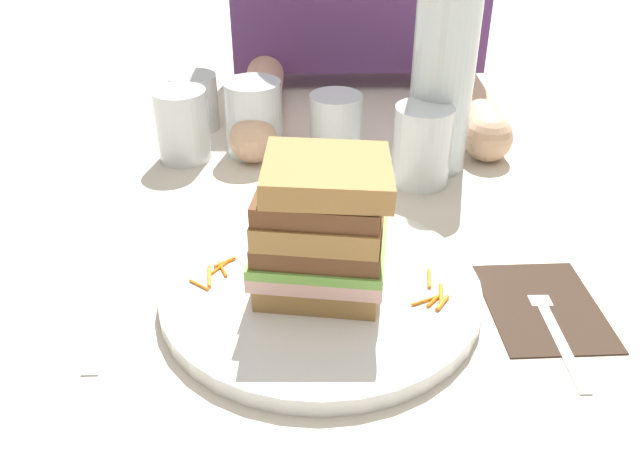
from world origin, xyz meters
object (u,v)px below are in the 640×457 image
(fork, at_px, (551,319))
(empty_tumbler_3, at_px, (182,125))
(sandwich, at_px, (321,226))
(water_bottle, at_px, (444,66))
(main_plate, at_px, (320,289))
(napkin_dark, at_px, (543,306))
(empty_tumbler_2, at_px, (254,117))
(juice_glass, at_px, (422,150))
(empty_tumbler_0, at_px, (194,102))
(empty_tumbler_1, at_px, (336,125))
(knife, at_px, (116,303))

(fork, relative_size, empty_tumbler_3, 1.78)
(sandwich, distance_m, water_bottle, 0.32)
(sandwich, bearing_deg, main_plate, 178.85)
(water_bottle, xyz_separation_m, empty_tumbler_3, (-0.33, 0.02, -0.08))
(main_plate, xyz_separation_m, sandwich, (0.00, -0.00, 0.07))
(napkin_dark, bearing_deg, empty_tumbler_2, 130.41)
(napkin_dark, relative_size, juice_glass, 1.37)
(napkin_dark, distance_m, empty_tumbler_0, 0.57)
(napkin_dark, bearing_deg, empty_tumbler_3, 139.97)
(sandwich, distance_m, napkin_dark, 0.22)
(main_plate, relative_size, napkin_dark, 2.23)
(water_bottle, bearing_deg, empty_tumbler_0, 158.89)
(empty_tumbler_2, bearing_deg, empty_tumbler_1, -5.08)
(sandwich, height_order, empty_tumbler_3, sandwich)
(napkin_dark, xyz_separation_m, empty_tumbler_1, (-0.18, 0.33, 0.04))
(empty_tumbler_0, bearing_deg, empty_tumbler_3, -89.28)
(empty_tumbler_1, bearing_deg, knife, -123.48)
(juice_glass, distance_m, water_bottle, 0.10)
(juice_glass, bearing_deg, main_plate, -118.35)
(water_bottle, height_order, empty_tumbler_2, water_bottle)
(sandwich, xyz_separation_m, water_bottle, (0.15, 0.28, 0.05))
(sandwich, xyz_separation_m, knife, (-0.19, -0.01, -0.08))
(main_plate, height_order, empty_tumbler_1, empty_tumbler_1)
(napkin_dark, distance_m, empty_tumbler_1, 0.38)
(juice_glass, bearing_deg, empty_tumbler_0, 150.10)
(napkin_dark, distance_m, knife, 0.40)
(napkin_dark, xyz_separation_m, empty_tumbler_2, (-0.29, 0.34, 0.05))
(empty_tumbler_3, bearing_deg, juice_glass, -13.21)
(empty_tumbler_0, height_order, empty_tumbler_1, empty_tumbler_1)
(napkin_dark, relative_size, empty_tumbler_0, 1.71)
(knife, height_order, juice_glass, juice_glass)
(knife, height_order, empty_tumbler_1, empty_tumbler_1)
(water_bottle, height_order, empty_tumbler_3, water_bottle)
(main_plate, xyz_separation_m, juice_glass, (0.12, 0.23, 0.03))
(water_bottle, xyz_separation_m, empty_tumbler_2, (-0.24, 0.04, -0.08))
(main_plate, distance_m, empty_tumbler_2, 0.34)
(napkin_dark, relative_size, empty_tumbler_2, 1.38)
(main_plate, height_order, empty_tumbler_3, empty_tumbler_3)
(main_plate, relative_size, empty_tumbler_1, 3.61)
(main_plate, relative_size, water_bottle, 1.03)
(juice_glass, bearing_deg, napkin_dark, -72.13)
(juice_glass, distance_m, empty_tumbler_0, 0.35)
(main_plate, height_order, empty_tumbler_2, empty_tumbler_2)
(napkin_dark, distance_m, water_bottle, 0.33)
(main_plate, bearing_deg, sandwich, -1.15)
(main_plate, bearing_deg, juice_glass, 61.65)
(sandwich, height_order, empty_tumbler_1, sandwich)
(sandwich, relative_size, empty_tumbler_1, 1.57)
(empty_tumbler_3, bearing_deg, main_plate, -59.83)
(sandwich, xyz_separation_m, empty_tumbler_3, (-0.18, 0.30, -0.03))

